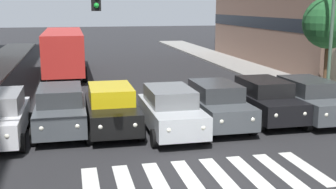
{
  "coord_description": "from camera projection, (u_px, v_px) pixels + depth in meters",
  "views": [
    {
      "loc": [
        3.51,
        10.9,
        4.71
      ],
      "look_at": [
        -0.2,
        -5.62,
        1.23
      ],
      "focal_mm": 46.3,
      "sensor_mm": 36.0,
      "label": 1
    }
  ],
  "objects": [
    {
      "name": "car_3",
      "position": [
        171.0,
        110.0,
        16.1
      ],
      "size": [
        2.02,
        4.44,
        1.72
      ],
      "color": "#B2B7BC",
      "rests_on": "ground_plane"
    },
    {
      "name": "car_0",
      "position": [
        308.0,
        99.0,
        18.03
      ],
      "size": [
        2.02,
        4.44,
        1.72
      ],
      "color": "#474C51",
      "rests_on": "ground_plane"
    },
    {
      "name": "car_5",
      "position": [
        61.0,
        109.0,
        16.28
      ],
      "size": [
        2.02,
        4.44,
        1.72
      ],
      "color": "#474C51",
      "rests_on": "ground_plane"
    },
    {
      "name": "street_lamp_left",
      "position": [
        325.0,
        4.0,
        19.76
      ],
      "size": [
        3.02,
        0.28,
        7.64
      ],
      "color": "#4C6B56",
      "rests_on": "sidewalk_left"
    },
    {
      "name": "street_tree_1",
      "position": [
        329.0,
        23.0,
        22.11
      ],
      "size": [
        2.67,
        2.67,
        5.04
      ],
      "color": "#513823",
      "rests_on": "sidewalk_left"
    },
    {
      "name": "car_4",
      "position": [
        111.0,
        108.0,
        16.43
      ],
      "size": [
        2.02,
        4.44,
        1.72
      ],
      "color": "black",
      "rests_on": "ground_plane"
    },
    {
      "name": "crosswalk_markings",
      "position": [
        205.0,
        177.0,
        12.12
      ],
      "size": [
        6.75,
        2.8,
        0.01
      ],
      "color": "silver",
      "rests_on": "ground_plane"
    },
    {
      "name": "bus_behind_traffic",
      "position": [
        64.0,
        48.0,
        29.96
      ],
      "size": [
        2.78,
        10.5,
        3.0
      ],
      "color": "red",
      "rests_on": "ground_plane"
    },
    {
      "name": "ground_plane",
      "position": [
        205.0,
        177.0,
        12.12
      ],
      "size": [
        180.0,
        180.0,
        0.0
      ],
      "primitive_type": "plane",
      "color": "#262628"
    },
    {
      "name": "car_1",
      "position": [
        264.0,
        100.0,
        17.94
      ],
      "size": [
        2.02,
        4.44,
        1.72
      ],
      "color": "black",
      "rests_on": "ground_plane"
    },
    {
      "name": "car_2",
      "position": [
        216.0,
        104.0,
        17.12
      ],
      "size": [
        2.02,
        4.44,
        1.72
      ],
      "color": "#474C51",
      "rests_on": "ground_plane"
    }
  ]
}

